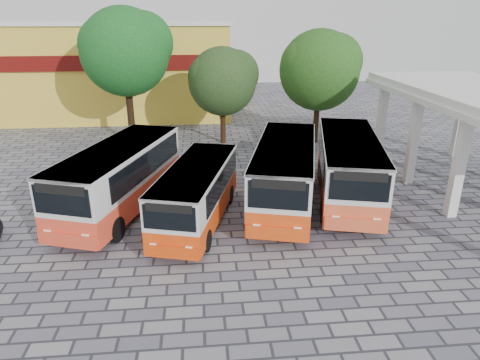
{
  "coord_description": "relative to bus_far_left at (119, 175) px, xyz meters",
  "views": [
    {
      "loc": [
        -3.66,
        -15.3,
        8.79
      ],
      "look_at": [
        -1.88,
        3.5,
        1.5
      ],
      "focal_mm": 32.0,
      "sensor_mm": 36.0,
      "label": 1
    }
  ],
  "objects": [
    {
      "name": "ground",
      "position": [
        7.51,
        -3.86,
        -1.82
      ],
      "size": [
        90.0,
        90.0,
        0.0
      ],
      "primitive_type": "plane",
      "color": "#545462",
      "rests_on": "ground"
    },
    {
      "name": "shophouse_block",
      "position": [
        -3.49,
        22.13,
        2.34
      ],
      "size": [
        20.4,
        10.4,
        8.3
      ],
      "color": "gold",
      "rests_on": "ground"
    },
    {
      "name": "bus_far_left",
      "position": [
        0.0,
        0.0,
        0.0
      ],
      "size": [
        5.25,
        9.28,
        3.14
      ],
      "rotation": [
        0.0,
        0.0,
        -0.32
      ],
      "color": "red",
      "rests_on": "ground"
    },
    {
      "name": "bus_centre_left",
      "position": [
        3.59,
        -1.64,
        -0.28
      ],
      "size": [
        4.09,
        7.8,
        2.66
      ],
      "rotation": [
        0.0,
        0.0,
        -0.27
      ],
      "color": "#D93905",
      "rests_on": "ground"
    },
    {
      "name": "bus_centre_right",
      "position": [
        7.82,
        -0.16,
        -0.01
      ],
      "size": [
        4.75,
        9.17,
        3.13
      ],
      "rotation": [
        0.0,
        0.0,
        -0.26
      ],
      "color": "#D73E0B",
      "rests_on": "ground"
    },
    {
      "name": "bus_far_right",
      "position": [
        11.12,
        0.34,
        0.02
      ],
      "size": [
        4.7,
        9.31,
        3.19
      ],
      "rotation": [
        0.0,
        0.0,
        -0.24
      ],
      "color": "#DD532A",
      "rests_on": "ground"
    },
    {
      "name": "tree_left",
      "position": [
        -1.06,
        11.99,
        4.82
      ],
      "size": [
        6.34,
        6.04,
        9.46
      ],
      "color": "black",
      "rests_on": "ground"
    },
    {
      "name": "tree_middle",
      "position": [
        5.56,
        11.38,
        2.78
      ],
      "size": [
        5.03,
        4.79,
        6.84
      ],
      "color": "black",
      "rests_on": "ground"
    },
    {
      "name": "tree_right",
      "position": [
        12.37,
        10.93,
        3.56
      ],
      "size": [
        5.91,
        5.63,
        8.01
      ],
      "color": "#332011",
      "rests_on": "ground"
    }
  ]
}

